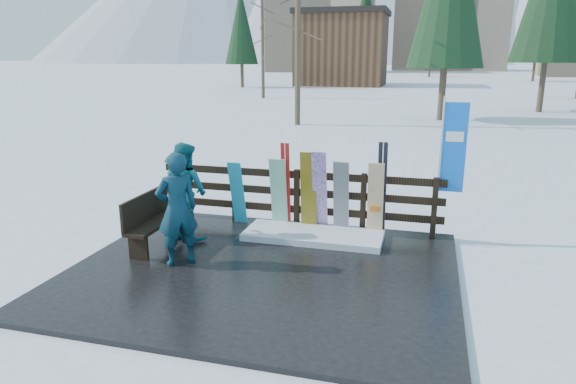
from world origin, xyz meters
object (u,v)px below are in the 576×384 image
(rental_flag, at_px, (450,153))
(snowboard_5, at_px, (375,200))
(snowboard_2, at_px, (309,192))
(person_back, at_px, (186,191))
(snowboard_1, at_px, (279,194))
(snowboard_4, at_px, (341,198))
(bench, at_px, (152,219))
(person_front, at_px, (177,209))
(snowboard_0, at_px, (238,193))
(snowboard_3, at_px, (320,192))

(rental_flag, bearing_deg, snowboard_5, -167.89)
(snowboard_2, distance_m, person_back, 2.29)
(snowboard_1, relative_size, snowboard_4, 1.00)
(rental_flag, bearing_deg, snowboard_2, -173.89)
(snowboard_5, bearing_deg, snowboard_1, -180.00)
(snowboard_5, relative_size, person_back, 0.80)
(bench, height_order, person_front, person_front)
(bench, height_order, snowboard_0, snowboard_0)
(snowboard_2, xyz_separation_m, person_front, (-1.65, -2.11, 0.14))
(snowboard_4, relative_size, person_back, 0.80)
(snowboard_4, xyz_separation_m, person_back, (-2.70, -0.97, 0.19))
(bench, distance_m, snowboard_0, 1.85)
(snowboard_4, xyz_separation_m, rental_flag, (1.90, 0.27, 0.90))
(rental_flag, bearing_deg, bench, -159.98)
(snowboard_0, distance_m, snowboard_1, 0.85)
(snowboard_1, bearing_deg, snowboard_4, 0.00)
(bench, distance_m, rental_flag, 5.41)
(rental_flag, height_order, person_back, rental_flag)
(rental_flag, distance_m, person_back, 4.81)
(snowboard_4, relative_size, person_front, 0.77)
(snowboard_1, bearing_deg, snowboard_0, 180.00)
(snowboard_2, bearing_deg, snowboard_1, -180.00)
(snowboard_3, xyz_separation_m, person_back, (-2.29, -0.97, 0.10))
(bench, relative_size, snowboard_2, 0.96)
(snowboard_0, distance_m, snowboard_3, 1.66)
(snowboard_0, relative_size, snowboard_3, 0.83)
(snowboard_2, relative_size, person_back, 0.87)
(snowboard_1, distance_m, person_back, 1.78)
(snowboard_1, relative_size, rental_flag, 0.55)
(snowboard_2, distance_m, snowboard_4, 0.63)
(snowboard_0, distance_m, rental_flag, 4.08)
(snowboard_4, height_order, rental_flag, rental_flag)
(snowboard_1, bearing_deg, snowboard_2, 0.00)
(person_front, relative_size, person_back, 1.03)
(person_front, bearing_deg, snowboard_0, -139.57)
(rental_flag, xyz_separation_m, person_back, (-4.59, -1.24, -0.71))
(rental_flag, bearing_deg, snowboard_4, -171.89)
(snowboard_2, relative_size, snowboard_5, 1.10)
(person_front, distance_m, person_back, 1.22)
(snowboard_4, bearing_deg, person_back, -160.28)
(snowboard_3, height_order, person_back, person_back)
(snowboard_3, relative_size, snowboard_5, 1.14)
(snowboard_0, relative_size, snowboard_2, 0.86)
(person_front, bearing_deg, bench, -79.17)
(person_front, xyz_separation_m, person_back, (-0.42, 1.15, -0.02))
(snowboard_0, xyz_separation_m, snowboard_3, (1.66, -0.00, 0.14))
(bench, distance_m, snowboard_4, 3.45)
(person_front, height_order, person_back, person_front)
(snowboard_2, xyz_separation_m, snowboard_4, (0.63, 0.00, -0.07))
(snowboard_0, bearing_deg, snowboard_5, 0.00)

